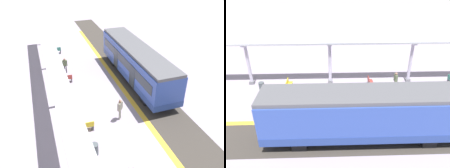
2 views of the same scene
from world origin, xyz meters
The scene contains 15 objects.
ground_plane centered at (0.00, 0.00, 0.00)m, with size 176.00×176.00×0.00m, color gray.
tactile_edge_strip centered at (-3.11, 0.00, 0.00)m, with size 0.44×38.72×0.01m, color gold.
trackbed centered at (-4.93, 0.00, 0.00)m, with size 3.20×50.72×0.01m, color #38332D.
train_near_carriage centered at (-4.93, -2.13, 1.83)m, with size 2.65×12.56×3.48m.
canopy_pillar_nearest centered at (2.88, -15.25, 1.99)m, with size 1.10×0.44×3.92m.
canopy_pillar_second centered at (2.88, -7.49, 1.99)m, with size 1.10×0.44×3.92m.
canopy_pillar_third centered at (2.88, -0.05, 1.99)m, with size 1.10×0.44×3.92m.
canopy_pillar_fourth centered at (2.88, 7.32, 1.99)m, with size 1.10×0.44×3.92m.
canopy_beam centered at (2.88, 0.00, 4.00)m, with size 1.20×31.30×0.16m, color #A8AAB2.
bench_near_end centered at (1.81, -11.30, 0.44)m, with size 1.50×0.45×0.86m.
bench_mid_platform centered at (1.66, 3.71, 0.44)m, with size 1.51×0.47×0.86m.
bench_extra_slot centered at (1.83, -3.70, 0.44)m, with size 1.50×0.45×0.86m.
trash_bin centered at (1.49, 6.02, 0.43)m, with size 0.48×0.48×0.86m, color #454C4F.
passenger_waiting_near_edge centered at (-1.29, 3.20, 1.11)m, with size 0.52×0.53×1.77m.
passenger_by_the_benches centered at (1.38, -5.84, 1.04)m, with size 0.49×0.24×1.67m.
Camera 1 is at (3.93, 16.43, 11.48)m, focal length 37.45 mm.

